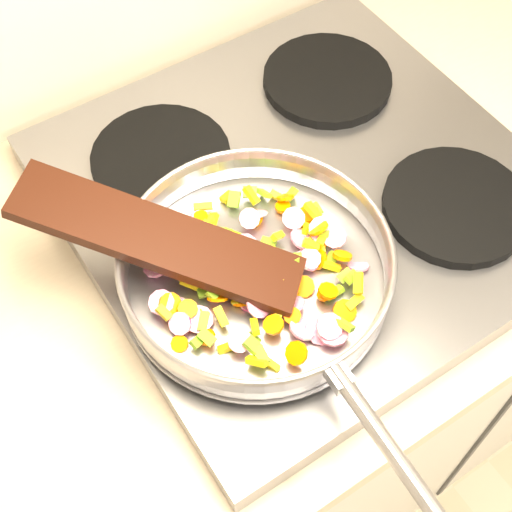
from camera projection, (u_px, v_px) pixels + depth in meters
cooktop at (304, 194)px, 0.97m from camera, size 0.60×0.60×0.04m
grate_fl at (277, 309)px, 0.84m from camera, size 0.19×0.19×0.02m
grate_fr at (456, 206)px, 0.92m from camera, size 0.19×0.19×0.02m
grate_bl at (161, 158)px, 0.97m from camera, size 0.19×0.19×0.02m
grate_br at (327, 80)px, 1.05m from camera, size 0.19×0.19×0.02m
saute_pan at (257, 267)px, 0.82m from camera, size 0.36×0.53×0.06m
vegetable_heap at (263, 273)px, 0.83m from camera, size 0.26×0.27×0.05m
wooden_spatula at (159, 239)px, 0.81m from camera, size 0.28×0.30×0.09m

